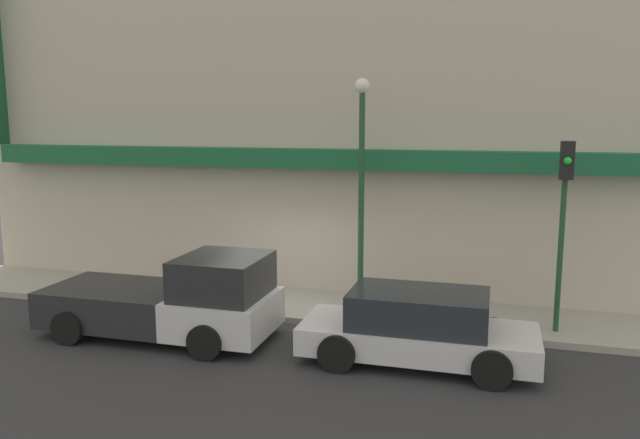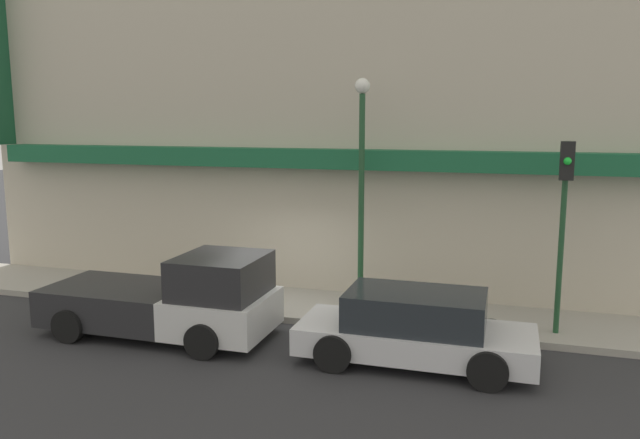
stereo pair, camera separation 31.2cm
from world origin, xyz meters
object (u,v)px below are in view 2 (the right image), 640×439
parked_car (415,328)px  fire_hydrant (222,290)px  pickup_truck (173,300)px  street_lamp (362,167)px  traffic_light (564,205)px

parked_car → fire_hydrant: 5.68m
pickup_truck → parked_car: pickup_truck is taller
parked_car → street_lamp: street_lamp is taller
fire_hydrant → traffic_light: size_ratio=0.14×
pickup_truck → fire_hydrant: (0.11, 2.21, -0.37)m
street_lamp → parked_car: bearing=-57.6°
pickup_truck → traffic_light: (8.09, 2.14, 2.16)m
street_lamp → traffic_light: size_ratio=1.34×
pickup_truck → parked_car: size_ratio=1.12×
parked_car → traffic_light: 4.17m
pickup_truck → traffic_light: traffic_light is taller
pickup_truck → street_lamp: bearing=38.2°
fire_hydrant → parked_car: bearing=-23.0°
pickup_truck → street_lamp: size_ratio=0.93×
parked_car → street_lamp: 4.39m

